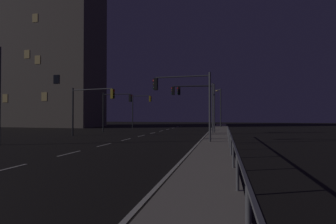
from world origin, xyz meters
The scene contains 13 objects.
ground_plane centered at (0.00, 17.50, 0.00)m, with size 112.00×112.00×0.00m, color black.
sidewalk_right centered at (7.80, 17.50, 0.07)m, with size 2.19×77.00×0.14m, color #9E937F.
lane_markings_center centered at (0.00, 21.00, 0.01)m, with size 0.14×50.00×0.01m.
lane_edge_line centered at (6.45, 22.50, 0.01)m, with size 0.14×53.00×0.01m.
traffic_light_mid_left centered at (5.48, 25.22, 4.14)m, with size 4.36×0.87×5.65m.
traffic_light_mid_right centered at (-4.77, 19.16, 3.62)m, with size 5.15×0.87×5.03m.
traffic_light_overhead_east centered at (5.35, 15.68, 3.90)m, with size 4.63×0.35×5.28m.
traffic_light_far_left centered at (-5.45, 35.86, 3.99)m, with size 3.57×0.53×5.71m.
traffic_light_far_right centered at (5.13, 24.43, 4.13)m, with size 4.78×0.52×5.61m.
traffic_light_far_center centered at (-5.17, 25.77, 3.62)m, with size 4.07×0.34×5.12m.
street_lamp_across_street centered at (7.72, 39.73, 4.14)m, with size 1.00×1.40×6.64m.
barrier_fence centered at (8.74, 9.56, 0.87)m, with size 0.09×23.22×0.98m.
building_distant centered at (-25.42, 36.79, 12.75)m, with size 22.15×8.18×25.49m.
Camera 1 is at (8.40, -2.83, 2.13)m, focal length 25.69 mm.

